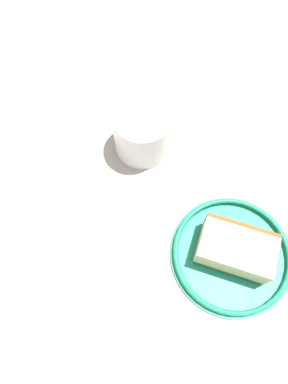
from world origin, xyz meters
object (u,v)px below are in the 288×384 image
(tea_mug, at_px, (142,131))
(teaspoon, at_px, (54,203))
(small_plate, at_px, (232,254))
(cake_slice, at_px, (236,249))

(tea_mug, distance_m, teaspoon, 0.18)
(small_plate, xyz_separation_m, teaspoon, (0.24, -0.16, -0.00))
(cake_slice, bearing_deg, teaspoon, -33.40)
(cake_slice, xyz_separation_m, teaspoon, (0.24, -0.16, -0.03))
(small_plate, bearing_deg, cake_slice, -125.39)
(small_plate, bearing_deg, teaspoon, -33.92)
(small_plate, distance_m, teaspoon, 0.29)
(small_plate, xyz_separation_m, cake_slice, (-0.00, -0.00, 0.02))
(small_plate, relative_size, teaspoon, 1.68)
(tea_mug, xyz_separation_m, teaspoon, (0.17, 0.06, -0.04))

